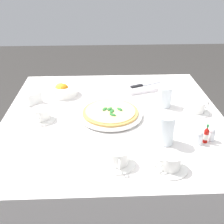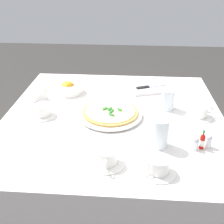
% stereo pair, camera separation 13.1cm
% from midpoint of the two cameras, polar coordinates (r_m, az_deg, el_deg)
% --- Properties ---
extents(ground_plane, '(8.00, 8.00, 0.00)m').
position_cam_midpoint_polar(ground_plane, '(1.81, 2.50, -21.60)').
color(ground_plane, '#33302D').
extents(dining_table, '(1.05, 1.05, 0.74)m').
position_cam_midpoint_polar(dining_table, '(1.40, 3.03, -5.68)').
color(dining_table, white).
rests_on(dining_table, ground_plane).
extents(pizza_plate, '(0.30, 0.30, 0.02)m').
position_cam_midpoint_polar(pizza_plate, '(1.31, 2.51, -0.52)').
color(pizza_plate, white).
rests_on(pizza_plate, dining_table).
extents(pizza, '(0.26, 0.26, 0.02)m').
position_cam_midpoint_polar(pizza, '(1.30, 2.53, 0.01)').
color(pizza, tan).
rests_on(pizza, pizza_plate).
extents(coffee_cup_far_right, '(0.13, 0.13, 0.06)m').
position_cam_midpoint_polar(coffee_cup_far_right, '(1.38, 20.36, -0.12)').
color(coffee_cup_far_right, white).
rests_on(coffee_cup_far_right, dining_table).
extents(coffee_cup_far_left, '(0.13, 0.13, 0.06)m').
position_cam_midpoint_polar(coffee_cup_far_left, '(1.00, 13.37, -11.02)').
color(coffee_cup_far_left, white).
rests_on(coffee_cup_far_left, dining_table).
extents(coffee_cup_near_left, '(0.13, 0.13, 0.06)m').
position_cam_midpoint_polar(coffee_cup_near_left, '(1.33, -11.44, 0.15)').
color(coffee_cup_near_left, white).
rests_on(coffee_cup_near_left, dining_table).
extents(coffee_cup_center_back, '(0.13, 0.13, 0.06)m').
position_cam_midpoint_polar(coffee_cup_center_back, '(1.01, 2.63, -9.56)').
color(coffee_cup_center_back, white).
rests_on(coffee_cup_center_back, dining_table).
extents(water_glass_left_edge, '(0.07, 0.07, 0.12)m').
position_cam_midpoint_polar(water_glass_left_edge, '(1.11, 13.24, -4.66)').
color(water_glass_left_edge, white).
rests_on(water_glass_left_edge, dining_table).
extents(water_glass_back_corner, '(0.07, 0.07, 0.10)m').
position_cam_midpoint_polar(water_glass_back_corner, '(1.40, 14.13, 2.31)').
color(water_glass_back_corner, white).
rests_on(water_glass_back_corner, dining_table).
extents(napkin_folded, '(0.25, 0.19, 0.02)m').
position_cam_midpoint_polar(napkin_folded, '(1.60, 10.25, 4.75)').
color(napkin_folded, silver).
rests_on(napkin_folded, dining_table).
extents(dinner_knife, '(0.19, 0.09, 0.01)m').
position_cam_midpoint_polar(dinner_knife, '(1.60, 10.38, 5.22)').
color(dinner_knife, silver).
rests_on(dinner_knife, napkin_folded).
extents(citrus_bowl, '(0.15, 0.15, 0.07)m').
position_cam_midpoint_polar(citrus_bowl, '(1.55, -6.54, 4.87)').
color(citrus_bowl, white).
rests_on(citrus_bowl, dining_table).
extents(hot_sauce_bottle, '(0.02, 0.02, 0.08)m').
position_cam_midpoint_polar(hot_sauce_bottle, '(1.16, 21.35, -5.72)').
color(hot_sauce_bottle, '#B7140F').
rests_on(hot_sauce_bottle, dining_table).
extents(salt_shaker, '(0.03, 0.03, 0.06)m').
position_cam_midpoint_polar(salt_shaker, '(1.18, 22.45, -5.81)').
color(salt_shaker, white).
rests_on(salt_shaker, dining_table).
extents(pepper_shaker, '(0.03, 0.03, 0.06)m').
position_cam_midpoint_polar(pepper_shaker, '(1.15, 20.05, -6.37)').
color(pepper_shaker, white).
rests_on(pepper_shaker, dining_table).
extents(menu_card, '(0.06, 0.07, 0.06)m').
position_cam_midpoint_polar(menu_card, '(1.48, -12.24, 3.30)').
color(menu_card, white).
rests_on(menu_card, dining_table).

